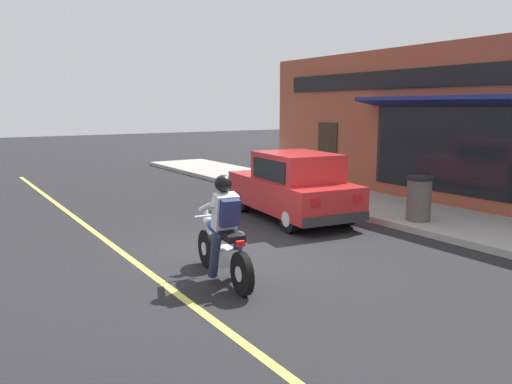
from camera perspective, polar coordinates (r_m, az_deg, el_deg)
ground_plane at (r=9.05m, az=-1.63°, el=-7.01°), size 80.00×80.00×0.00m
sidewalk_curb at (r=14.33m, az=9.22°, el=-0.60°), size 2.60×22.00×0.14m
lane_stripe at (r=11.06m, az=-17.98°, el=-4.37°), size 0.12×19.80×0.01m
storefront_building at (r=14.24m, az=18.00°, el=7.25°), size 1.25×11.99×4.20m
motorcycle_with_rider at (r=7.53m, az=-3.74°, el=-5.14°), size 0.63×2.02×1.62m
car_hatchback at (r=11.66m, az=4.21°, el=0.62°), size 2.10×3.95×1.57m
trash_bin at (r=11.44m, az=18.12°, el=-0.68°), size 0.56×0.56×0.98m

